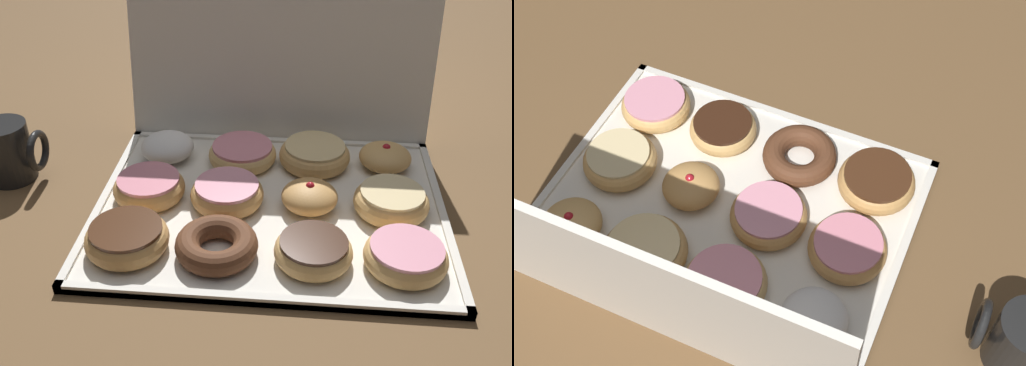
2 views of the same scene
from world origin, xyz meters
The scene contains 16 objects.
ground_plane centered at (0.00, 0.00, 0.00)m, with size 3.00×3.00×0.00m, color brown.
donut_box centered at (0.00, 0.00, 0.01)m, with size 0.54×0.41×0.01m.
box_lid_open centered at (0.00, 0.25, 0.19)m, with size 0.54×0.39×0.01m, color silver.
chocolate_frosted_donut_0 centered at (-0.19, -0.12, 0.03)m, with size 0.12×0.12×0.04m.
chocolate_cake_ring_donut_1 centered at (-0.07, -0.12, 0.03)m, with size 0.12×0.12×0.04m.
chocolate_frosted_donut_2 centered at (0.07, -0.12, 0.03)m, with size 0.11×0.11×0.04m.
pink_frosted_donut_3 centered at (0.19, -0.12, 0.03)m, with size 0.11×0.11×0.04m.
pink_frosted_donut_4 centered at (-0.19, 0.01, 0.03)m, with size 0.11×0.11×0.04m.
pink_frosted_donut_5 centered at (-0.07, 0.00, 0.03)m, with size 0.11×0.11×0.04m.
jelly_filled_donut_6 centered at (0.06, 0.00, 0.03)m, with size 0.09×0.09×0.05m.
glazed_ring_donut_7 centered at (0.18, 0.00, 0.03)m, with size 0.11×0.11×0.04m.
powdered_filled_donut_8 centered at (-0.19, 0.13, 0.03)m, with size 0.09×0.09×0.05m.
pink_frosted_donut_9 centered at (-0.06, 0.12, 0.03)m, with size 0.12×0.12×0.03m.
glazed_ring_donut_10 centered at (0.07, 0.13, 0.03)m, with size 0.12×0.12×0.04m.
jelly_filled_donut_11 centered at (0.19, 0.13, 0.03)m, with size 0.09×0.09×0.05m.
coffee_mug centered at (-0.44, 0.06, 0.05)m, with size 0.10×0.08×0.10m.
Camera 2 is at (-0.29, 0.49, 0.86)m, focal length 47.56 mm.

